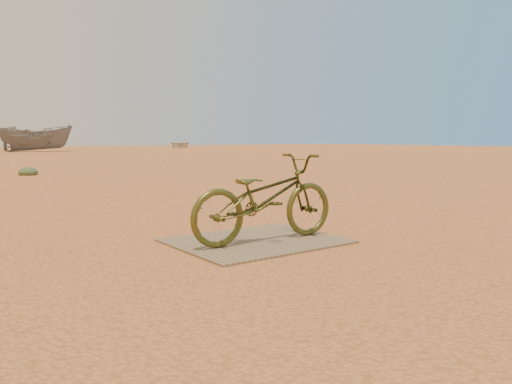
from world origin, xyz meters
TOP-DOWN VIEW (x-y plane):
  - ground at (0.00, 0.00)m, footprint 120.00×120.00m
  - plywood_board at (0.46, 0.26)m, footprint 1.65×1.33m
  - bicycle at (0.50, 0.17)m, footprint 1.71×0.65m
  - boat_mid_right at (6.51, 37.17)m, footprint 5.55×2.94m
  - boat_far_right at (22.59, 44.58)m, footprint 4.55×5.04m
  - kale_b at (0.61, 11.61)m, footprint 0.54×0.54m

SIDE VIEW (x-z plane):
  - ground at x=0.00m, z-range 0.00..0.00m
  - kale_b at x=0.61m, z-range -0.15..0.15m
  - plywood_board at x=0.46m, z-range 0.00..0.02m
  - boat_far_right at x=22.59m, z-range 0.00..0.86m
  - bicycle at x=0.50m, z-range 0.02..0.91m
  - boat_mid_right at x=6.51m, z-range 0.00..2.04m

